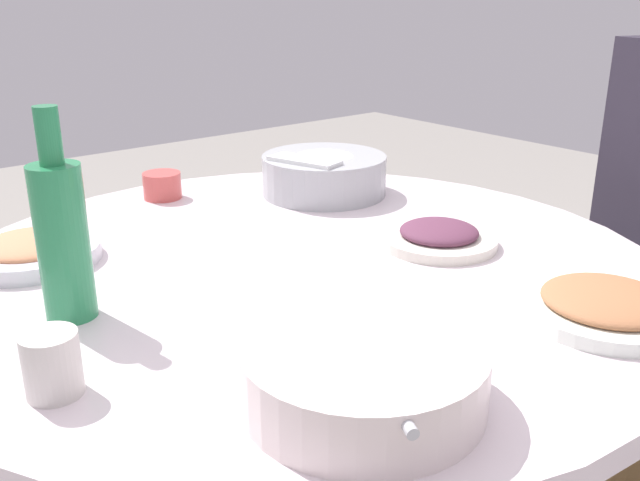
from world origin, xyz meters
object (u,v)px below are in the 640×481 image
dish_shrimp (30,250)px  dish_eggplant (439,236)px  rice_bowl (324,174)px  green_bottle (62,236)px  round_dining_table (304,351)px  dish_tofu_braise (607,305)px  tea_cup_near (162,185)px  tea_cup_far (52,364)px  soup_bowl (363,376)px

dish_shrimp → dish_eggplant: dish_shrimp is taller
rice_bowl → green_bottle: 0.68m
round_dining_table → dish_shrimp: bearing=-129.6°
round_dining_table → rice_bowl: rice_bowl is taller
dish_tofu_braise → round_dining_table: bearing=-155.6°
tea_cup_near → rice_bowl: bearing=55.9°
tea_cup_near → tea_cup_far: tea_cup_far is taller
rice_bowl → tea_cup_far: 0.83m
green_bottle → tea_cup_near: bearing=140.1°
tea_cup_far → dish_shrimp: bearing=165.1°
dish_eggplant → tea_cup_far: size_ratio=2.73×
round_dining_table → rice_bowl: 0.44m
green_bottle → dish_eggplant: bearing=77.5°
rice_bowl → soup_bowl: size_ratio=0.99×
tea_cup_far → dish_eggplant: bearing=93.8°
green_bottle → soup_bowl: bearing=21.8°
round_dining_table → tea_cup_near: tea_cup_near is taller
round_dining_table → dish_eggplant: size_ratio=5.83×
round_dining_table → tea_cup_far: tea_cup_far is taller
rice_bowl → dish_tofu_braise: 0.70m
rice_bowl → tea_cup_far: rice_bowl is taller
green_bottle → tea_cup_far: size_ratio=3.87×
rice_bowl → soup_bowl: (0.63, -0.47, -0.01)m
soup_bowl → dish_tofu_braise: (0.06, 0.39, -0.02)m
rice_bowl → dish_shrimp: 0.61m
green_bottle → tea_cup_near: green_bottle is taller
soup_bowl → green_bottle: (-0.40, -0.16, 0.08)m
rice_bowl → soup_bowl: 0.79m
dish_eggplant → green_bottle: size_ratio=0.70×
round_dining_table → dish_shrimp: size_ratio=5.28×
rice_bowl → dish_tofu_braise: size_ratio=1.16×
dish_eggplant → dish_tofu_braise: dish_tofu_braise is taller
rice_bowl → tea_cup_near: 0.34m
dish_tofu_braise → tea_cup_far: tea_cup_far is taller
round_dining_table → tea_cup_far: (0.13, -0.45, 0.20)m
rice_bowl → tea_cup_near: bearing=-124.1°
rice_bowl → dish_eggplant: 0.37m
soup_bowl → tea_cup_far: size_ratio=3.63×
dish_tofu_braise → green_bottle: size_ratio=0.80×
soup_bowl → tea_cup_far: 0.33m
soup_bowl → tea_cup_near: bearing=166.8°
dish_tofu_braise → green_bottle: (-0.46, -0.55, 0.10)m
dish_shrimp → green_bottle: green_bottle is taller
rice_bowl → tea_cup_near: size_ratio=3.34×
dish_shrimp → dish_tofu_braise: size_ratio=0.97×
green_bottle → tea_cup_far: 0.21m
round_dining_table → soup_bowl: 0.45m
dish_eggplant → tea_cup_near: tea_cup_near is taller
dish_tofu_braise → tea_cup_near: 0.90m
dish_eggplant → tea_cup_far: tea_cup_far is taller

